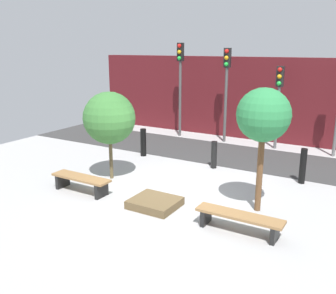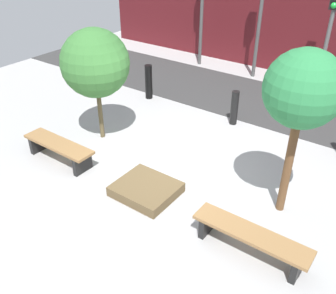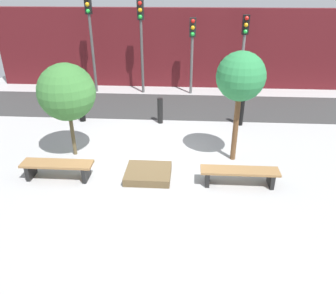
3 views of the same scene
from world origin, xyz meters
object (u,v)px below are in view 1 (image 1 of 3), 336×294
bench_right (239,219)px  traffic_light_west (180,73)px  planter_bed (155,203)px  tree_behind_left_bench (109,118)px  traffic_light_mid_east (279,92)px  traffic_light_mid_west (226,78)px  bollard_left (214,155)px  bollard_center (303,166)px  bollard_far_left (143,142)px  bench_left (81,181)px  tree_behind_right_bench (263,116)px

bench_right → traffic_light_west: 9.66m
planter_bed → tree_behind_left_bench: (-2.32, 1.14, 1.80)m
planter_bed → traffic_light_mid_east: traffic_light_mid_east is taller
tree_behind_left_bench → traffic_light_mid_east: traffic_light_mid_east is taller
bench_right → tree_behind_left_bench: size_ratio=0.72×
traffic_light_west → traffic_light_mid_west: size_ratio=1.05×
tree_behind_left_bench → bollard_left: tree_behind_left_bench is taller
bollard_center → planter_bed: bearing=-127.8°
bench_right → planter_bed: (-2.32, 0.20, -0.21)m
tree_behind_left_bench → planter_bed: bearing=-26.1°
bollard_far_left → traffic_light_west: traffic_light_west is taller
bench_left → traffic_light_west: size_ratio=0.44×
bollard_center → traffic_light_mid_east: size_ratio=0.33×
bollard_far_left → traffic_light_mid_east: 5.61m
bench_left → bench_right: bench_left is taller
tree_behind_right_bench → traffic_light_mid_east: (-1.23, 6.12, -0.13)m
bench_left → bollard_center: bearing=37.1°
bench_left → tree_behind_left_bench: bearing=90.2°
bollard_far_left → bollard_left: bearing=0.0°
tree_behind_left_bench → bollard_left: bearing=47.7°
traffic_light_mid_west → tree_behind_left_bench: bearing=-101.4°
tree_behind_right_bench → bollard_center: tree_behind_right_bench is taller
bench_left → traffic_light_west: bearing=97.5°
tree_behind_left_bench → bollard_left: 3.74m
bench_left → traffic_light_mid_east: traffic_light_mid_east is taller
bench_right → traffic_light_mid_west: (-3.42, 7.46, 2.38)m
planter_bed → tree_behind_right_bench: size_ratio=0.38×
tree_behind_right_bench → bollard_far_left: 6.08m
tree_behind_left_bench → traffic_light_west: traffic_light_west is taller
planter_bed → bollard_center: bollard_center is taller
bollard_far_left → traffic_light_mid_east: (3.96, 3.56, 1.75)m
bollard_left → traffic_light_mid_east: size_ratio=0.28×
bench_left → bench_right: (4.65, 0.00, -0.01)m
bench_right → tree_behind_left_bench: bearing=163.7°
bollard_far_left → traffic_light_west: size_ratio=0.25×
bench_left → bollard_center: 6.49m
bollard_far_left → bollard_center: bollard_center is taller
bench_left → planter_bed: 2.34m
bollard_far_left → traffic_light_mid_west: bearing=63.6°
bollard_left → traffic_light_mid_east: (1.09, 3.56, 1.80)m
bench_left → bollard_far_left: 3.94m
bench_right → planter_bed: bearing=174.9°
bollard_left → traffic_light_west: 5.39m
planter_bed → traffic_light_west: 8.42m
traffic_light_west → traffic_light_mid_east: size_ratio=1.27×
tree_behind_right_bench → traffic_light_mid_west: bearing=119.2°
tree_behind_left_bench → bollard_center: bearing=26.2°
bench_left → traffic_light_mid_east: bearing=65.6°
bench_right → bollard_far_left: bollard_far_left is taller
bollard_left → traffic_light_mid_west: traffic_light_mid_west is taller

